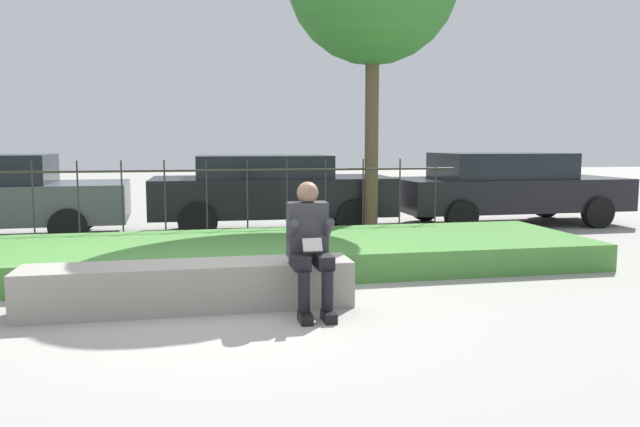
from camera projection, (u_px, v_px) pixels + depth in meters
ground_plane at (217, 307)px, 6.19m from camera, size 60.00×60.00×0.00m
stone_bench at (190, 289)px, 6.11m from camera, size 3.19×0.59×0.46m
person_seated_reader at (309, 242)px, 5.97m from camera, size 0.42×0.73×1.25m
grass_berm at (211, 256)px, 8.05m from camera, size 10.04×2.47×0.34m
iron_fence at (207, 202)px, 9.52m from camera, size 8.04×0.03×1.36m
car_parked_right at (506, 187)px, 12.36m from camera, size 4.55×2.00×1.42m
car_parked_center at (271, 190)px, 11.30m from camera, size 4.34×1.98×1.40m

